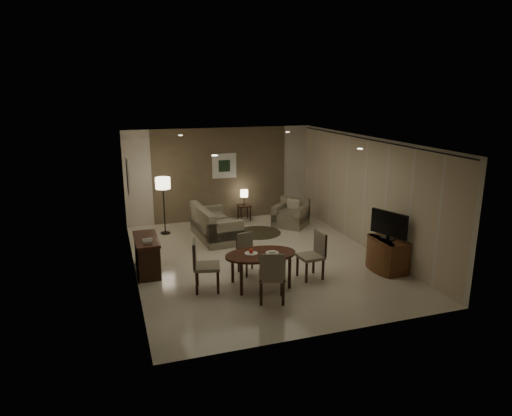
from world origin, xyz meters
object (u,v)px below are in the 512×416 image
object	(u,v)px
side_table	(244,213)
armchair	(291,213)
dining_table	(261,270)
floor_lamp	(164,206)
tv_cabinet	(387,254)
chair_far	(249,254)
chair_right	(310,256)
chair_near	(272,276)
console_desk	(147,255)
chair_left	(207,266)
sofa	(216,222)

from	to	relation	value
side_table	armchair	bearing A→B (deg)	-42.63
dining_table	side_table	world-z (taller)	dining_table
floor_lamp	tv_cabinet	bearing A→B (deg)	-44.08
dining_table	floor_lamp	size ratio (longest dim) A/B	0.92
chair_far	chair_right	size ratio (longest dim) A/B	0.88
side_table	chair_near	bearing A→B (deg)	-101.45
floor_lamp	console_desk	bearing A→B (deg)	-105.20
console_desk	floor_lamp	world-z (taller)	floor_lamp
chair_right	tv_cabinet	bearing A→B (deg)	80.95
floor_lamp	chair_far	bearing A→B (deg)	-68.02
tv_cabinet	armchair	distance (m)	3.71
dining_table	floor_lamp	xyz separation A→B (m)	(-1.36, 3.96, 0.43)
chair_left	floor_lamp	world-z (taller)	floor_lamp
chair_left	chair_right	distance (m)	2.13
console_desk	tv_cabinet	world-z (taller)	console_desk
console_desk	chair_right	bearing A→B (deg)	-23.62
chair_near	chair_far	bearing A→B (deg)	-72.16
console_desk	chair_left	size ratio (longest dim) A/B	1.20
chair_far	armchair	world-z (taller)	chair_far
console_desk	chair_far	bearing A→B (deg)	-20.16
chair_left	sofa	bearing A→B (deg)	-3.75
console_desk	chair_right	xyz separation A→B (m)	(3.14, -1.37, 0.10)
chair_right	sofa	size ratio (longest dim) A/B	0.53
chair_left	armchair	size ratio (longest dim) A/B	1.17
chair_left	sofa	xyz separation A→B (m)	(0.90, 3.04, -0.08)
chair_near	floor_lamp	bearing A→B (deg)	-56.18
floor_lamp	dining_table	bearing A→B (deg)	-71.05
chair_near	chair_right	xyz separation A→B (m)	(1.11, 0.73, -0.02)
tv_cabinet	floor_lamp	xyz separation A→B (m)	(-4.19, 4.06, 0.42)
tv_cabinet	armchair	xyz separation A→B (m)	(-0.73, 3.64, 0.03)
dining_table	tv_cabinet	bearing A→B (deg)	-1.98
chair_left	dining_table	bearing A→B (deg)	-83.69
tv_cabinet	chair_right	xyz separation A→B (m)	(-1.75, 0.13, 0.13)
armchair	floor_lamp	bearing A→B (deg)	-141.82
chair_near	tv_cabinet	bearing A→B (deg)	-150.13
console_desk	tv_cabinet	distance (m)	5.11
tv_cabinet	dining_table	xyz separation A→B (m)	(-2.83, 0.10, -0.02)
floor_lamp	chair_near	bearing A→B (deg)	-74.06
sofa	dining_table	bearing A→B (deg)	178.26
chair_near	armchair	bearing A→B (deg)	-98.79
dining_table	chair_far	distance (m)	0.66
chair_far	chair_left	size ratio (longest dim) A/B	0.84
sofa	console_desk	bearing A→B (deg)	128.21
tv_cabinet	chair_right	distance (m)	1.76
chair_far	side_table	xyz separation A→B (m)	(1.06, 3.87, -0.19)
armchair	dining_table	bearing A→B (deg)	-75.63
console_desk	chair_near	size ratio (longest dim) A/B	1.21
chair_far	dining_table	bearing A→B (deg)	-101.46
console_desk	chair_right	size ratio (longest dim) A/B	1.25
chair_left	armchair	world-z (taller)	chair_left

